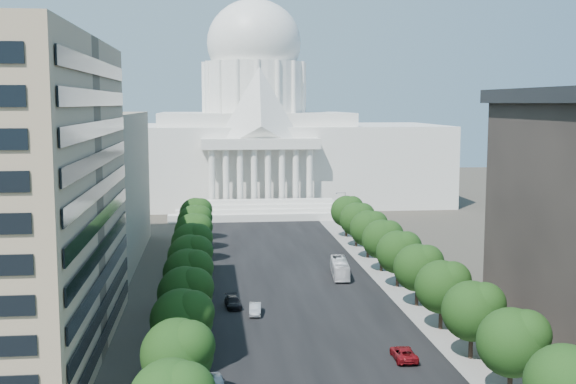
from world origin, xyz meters
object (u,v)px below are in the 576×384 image
object	(u,v)px
car_red	(404,354)
car_silver	(255,309)
car_dark_b	(233,302)
car_parked	(217,382)
city_bus	(340,268)

from	to	relation	value
car_red	car_silver	bearing A→B (deg)	-50.13
car_dark_b	car_parked	bearing A→B (deg)	-100.41
car_parked	city_bus	bearing A→B (deg)	59.63
car_silver	car_red	size ratio (longest dim) A/B	0.87
car_red	car_parked	world-z (taller)	car_red
car_silver	car_parked	xyz separation A→B (m)	(-6.10, -28.28, -0.06)
car_silver	car_red	world-z (taller)	car_silver
car_red	car_parked	distance (m)	24.36
car_silver	car_red	distance (m)	27.65
car_red	city_bus	world-z (taller)	city_bus
car_silver	car_red	bearing A→B (deg)	-46.86
car_parked	car_dark_b	bearing A→B (deg)	79.25
car_silver	city_bus	distance (m)	28.16
car_red	car_dark_b	world-z (taller)	car_dark_b
car_parked	city_bus	world-z (taller)	city_bus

